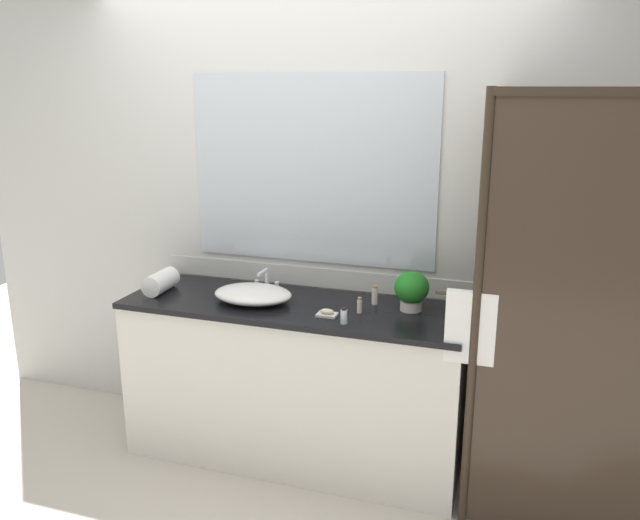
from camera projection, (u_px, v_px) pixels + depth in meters
The scene contains 12 objects.
ground_plane at pixel (295, 456), 3.59m from camera, with size 8.00×8.00×0.00m, color beige.
wall_back_with_mirror at pixel (314, 215), 3.55m from camera, with size 4.40×0.06×2.60m.
vanity_cabinet at pixel (294, 382), 3.48m from camera, with size 1.80×0.58×0.90m.
shower_enclosure at pixel (555, 320), 2.76m from camera, with size 1.20×0.59×2.00m.
sink_basin at pixel (253, 294), 3.37m from camera, with size 0.42×0.31×0.08m, color white.
faucet at pixel (266, 284), 3.54m from camera, with size 0.17×0.13×0.13m.
potted_plant at pixel (412, 289), 3.22m from camera, with size 0.17×0.17×0.20m.
soap_dish at pixel (327, 313), 3.17m from camera, with size 0.10×0.07×0.04m.
amenity_bottle_body_wash at pixel (344, 316), 3.06m from camera, with size 0.03×0.03×0.08m.
amenity_bottle_shampoo at pixel (359, 306), 3.21m from camera, with size 0.02×0.02×0.08m.
amenity_bottle_lotion at pixel (375, 295), 3.33m from camera, with size 0.03×0.03×0.10m.
rolled_towel_near_edge at pixel (161, 282), 3.53m from camera, with size 0.12×0.12×0.22m, color white.
Camera 1 is at (1.13, -2.96, 2.01)m, focal length 36.04 mm.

